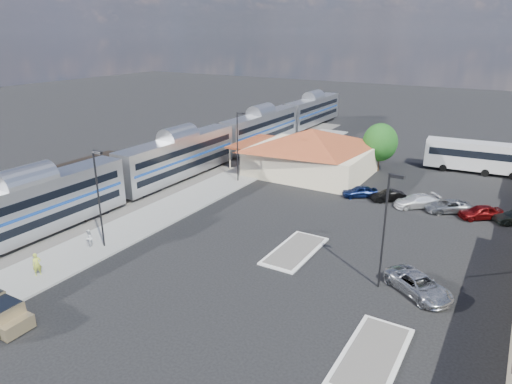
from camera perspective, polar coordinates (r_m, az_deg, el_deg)
The scene contains 21 objects.
ground at distance 40.69m, azimuth -1.47°, elevation -7.25°, with size 280.00×280.00×0.00m, color black.
railbed at distance 58.88m, azimuth -14.76°, elevation 0.77°, with size 16.00×100.00×0.12m, color #4C4944.
platform at distance 51.65m, azimuth -9.24°, elevation -1.43°, with size 5.50×92.00×0.18m, color gray.
passenger_train at distance 59.61m, azimuth -9.55°, elevation 4.20°, with size 3.00×104.00×5.55m.
freight_cars at distance 56.36m, azimuth -21.92°, elevation 1.14°, with size 2.80×46.00×4.00m.
station_depot at distance 61.64m, azimuth 6.83°, elevation 5.09°, with size 18.35×12.24×6.20m.
traffic_island_south at distance 40.49m, azimuth 4.89°, elevation -7.30°, with size 3.30×7.50×0.21m.
traffic_island_north at distance 29.60m, azimuth 14.31°, elevation -19.16°, with size 3.30×7.50×0.21m.
lamp_plat_s at distance 41.23m, azimuth -19.08°, elevation 0.05°, with size 1.08×0.25×9.00m.
lamp_plat_n at distance 57.19m, azimuth -2.26°, elevation 6.36°, with size 1.08×0.25×9.00m.
lamp_lot at distance 34.13m, azimuth 15.95°, elevation -3.63°, with size 1.08×0.25×9.00m.
tree_depot at distance 64.49m, azimuth 15.25°, elevation 6.00°, with size 4.71×4.71×6.63m.
suv at distance 36.08m, azimuth 19.66°, elevation -10.88°, with size 2.50×5.43×1.51m, color #AAACB2.
coach_bus at distance 68.74m, azimuth 25.90°, elevation 4.15°, with size 13.30×3.83×4.21m.
person_a at distance 39.88m, azimuth -25.71°, elevation -8.15°, with size 0.68×0.44×1.86m, color #C5D542.
person_b at distance 43.20m, azimuth -20.19°, elevation -5.45°, with size 0.77×0.60×1.59m, color white.
parked_car_a at distance 54.36m, azimuth 12.85°, elevation 0.06°, with size 1.62×4.04×1.37m, color #0C1840.
parked_car_b at distance 53.85m, azimuth 16.17°, elevation -0.48°, with size 1.34×3.85×1.27m, color black.
parked_car_c at distance 52.92m, azimuth 19.42°, elevation -1.08°, with size 2.01×4.95×1.44m, color white.
parked_car_d at distance 52.79m, azimuth 22.86°, elevation -1.63°, with size 2.23×4.85×1.35m, color gray.
parked_car_e at distance 52.24m, azimuth 26.26°, elevation -2.27°, with size 1.74×4.33×1.48m, color #650B0C.
Camera 1 is at (19.45, -30.71, 18.29)m, focal length 32.00 mm.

